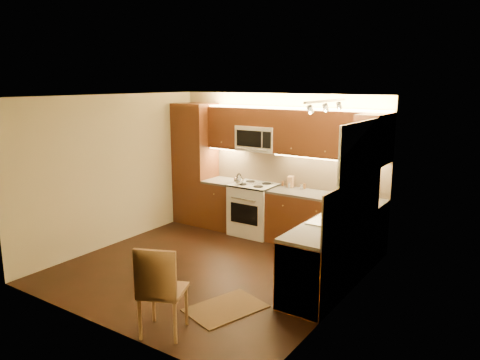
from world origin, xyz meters
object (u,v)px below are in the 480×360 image
Objects in this scene: microwave at (259,138)px; knife_block at (291,182)px; toaster_oven at (357,191)px; stove at (254,209)px; soap_bottle at (361,206)px; dining_chair at (163,288)px; sink at (337,214)px; kettle at (239,179)px.

microwave is 0.95m from knife_block.
stove is at bearing 165.79° from toaster_oven.
stove is 2.30m from soap_bottle.
toaster_oven is at bearing 52.77° from dining_chair.
sink reaches higher than dining_chair.
microwave is 0.80m from kettle.
soap_bottle is at bearing -83.05° from toaster_oven.
soap_bottle is at bearing -39.20° from knife_block.
sink is 1.23m from toaster_oven.
dining_chair is at bearing -68.99° from kettle.
microwave is 1.92× the size of toaster_oven.
kettle is at bearing -136.82° from stove.
knife_block reaches higher than dining_chair.
microwave reaches higher than knife_block.
kettle is (-0.20, -0.19, 0.56)m from stove.
knife_block is at bearing 136.08° from sink.
stove is 5.64× the size of soap_bottle.
soap_bottle reaches higher than stove.
toaster_oven reaches higher than knife_block.
sink is at bearing -29.36° from stove.
dining_chair is (0.96, -3.51, -1.21)m from microwave.
knife_block is at bearing 7.59° from microwave.
toaster_oven reaches higher than stove.
kettle reaches higher than knife_block.
microwave is 3.73× the size of kettle.
dining_chair is (0.96, -3.38, 0.05)m from stove.
microwave reaches higher than soap_bottle.
stove is 2.32× the size of toaster_oven.
kettle is at bearing 87.14° from dining_chair.
toaster_oven reaches higher than sink.
toaster_oven is 0.38× the size of dining_chair.
knife_block is at bearing 19.57° from stove.
sink is at bearing -55.12° from knife_block.
toaster_oven is (1.84, -0.05, -0.70)m from microwave.
stove is 3.51m from dining_chair.
knife_block reaches higher than stove.
toaster_oven reaches higher than kettle.
kettle reaches higher than stove.
microwave reaches higher than kettle.
toaster_oven is at bearing 2.78° from stove.
microwave is 4.66× the size of soap_bottle.
sink is 1.93m from knife_block.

